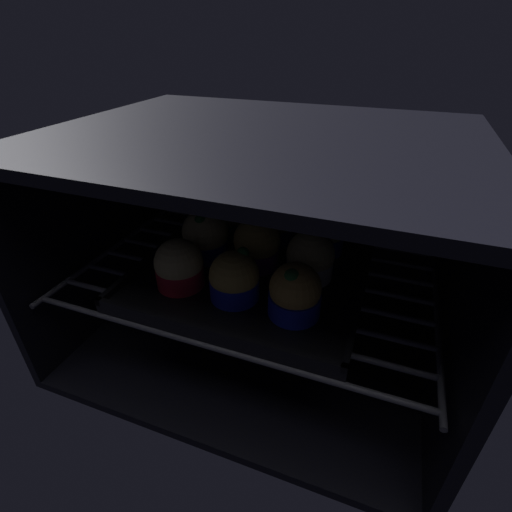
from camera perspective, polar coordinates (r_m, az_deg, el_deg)
oven_cavity at (r=63.42cm, az=1.98°, el=2.75°), size 59.00×47.00×37.00cm
oven_rack at (r=61.74cm, az=0.64°, el=-1.80°), size 54.80×42.00×0.80cm
baking_tray at (r=59.61cm, az=0.00°, el=-1.91°), size 33.98×33.98×2.20cm
muffin_row0_col0 at (r=54.60cm, az=-11.66°, el=-1.52°), size 6.99×6.99×7.25cm
muffin_row0_col1 at (r=51.11cm, az=-2.94°, el=-3.59°), size 6.94×6.94×7.33cm
muffin_row0_col2 at (r=48.28cm, az=5.95°, el=-5.58°), size 6.91×6.91×7.44cm
muffin_row1_col0 at (r=60.46cm, az=-7.70°, el=3.03°), size 7.44×7.44×8.25cm
muffin_row1_col1 at (r=57.83cm, az=-0.17°, el=1.83°), size 7.27×7.27×8.08cm
muffin_row1_col2 at (r=55.75cm, az=8.25°, el=-0.29°), size 7.15×7.15×7.45cm
muffin_row2_col0 at (r=67.47cm, az=-4.34°, el=5.73°), size 6.91×6.91×7.05cm
muffin_row2_col1 at (r=64.84cm, az=2.42°, el=5.27°), size 7.21×7.21×7.99cm
muffin_row2_col2 at (r=62.74cm, az=10.23°, el=3.78°), size 7.15×7.15×8.56cm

